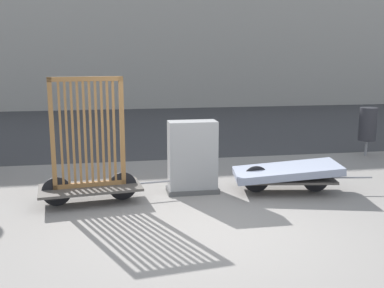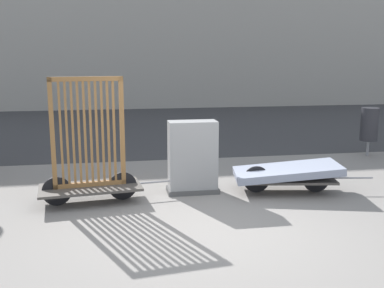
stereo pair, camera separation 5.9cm
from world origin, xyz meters
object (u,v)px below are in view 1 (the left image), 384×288
at_px(bike_cart_with_mattress, 286,173).
at_px(bike_cart_with_bedframe, 90,162).
at_px(utility_cabinet, 192,160).
at_px(trash_bin, 368,124).

bearing_deg(bike_cart_with_mattress, bike_cart_with_bedframe, -170.78).
height_order(bike_cart_with_mattress, utility_cabinet, utility_cabinet).
height_order(bike_cart_with_mattress, trash_bin, trash_bin).
xyz_separation_m(bike_cart_with_bedframe, trash_bin, (6.30, 2.48, 0.08)).
relative_size(bike_cart_with_bedframe, utility_cabinet, 1.87).
distance_m(utility_cabinet, trash_bin, 5.11).
height_order(bike_cart_with_bedframe, bike_cart_with_mattress, bike_cart_with_bedframe).
distance_m(bike_cart_with_mattress, utility_cabinet, 1.64).
xyz_separation_m(bike_cart_with_mattress, trash_bin, (3.01, 2.48, 0.40)).
relative_size(bike_cart_with_bedframe, bike_cart_with_mattress, 0.96).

